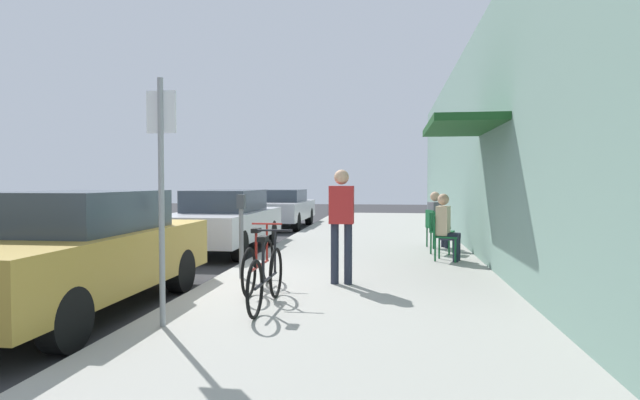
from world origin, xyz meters
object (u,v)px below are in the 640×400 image
object	(u,v)px
parked_car_1	(224,220)
bicycle_0	(266,278)
seated_patron_0	(446,225)
parked_car_0	(76,251)
street_sign	(161,182)
bicycle_1	(259,264)
parking_meter	(241,230)
cafe_chair_0	(443,234)
pedestrian_standing	(341,217)
cafe_chair_1	(438,230)
seated_patron_2	(437,218)
parked_car_2	(281,208)
cafe_chair_2	(435,226)

from	to	relation	value
parked_car_1	bicycle_0	world-z (taller)	parked_car_1
seated_patron_0	bicycle_0	bearing A→B (deg)	-121.94
parked_car_0	street_sign	distance (m)	1.90
bicycle_1	seated_patron_0	world-z (taller)	seated_patron_0
parking_meter	bicycle_1	world-z (taller)	parking_meter
cafe_chair_0	seated_patron_0	bearing A→B (deg)	-16.77
parking_meter	pedestrian_standing	bearing A→B (deg)	-8.18
cafe_chair_1	seated_patron_0	bearing A→B (deg)	-86.79
parked_car_1	parked_car_0	bearing A→B (deg)	-90.00
parked_car_1	bicycle_0	xyz separation A→B (m)	(2.39, -5.59, -0.26)
parked_car_1	seated_patron_2	world-z (taller)	parked_car_1
parked_car_2	street_sign	bearing A→B (deg)	-83.37
cafe_chair_2	seated_patron_2	size ratio (longest dim) A/B	0.67
street_sign	cafe_chair_0	world-z (taller)	street_sign
parked_car_0	cafe_chair_1	world-z (taller)	parked_car_0
parked_car_0	bicycle_1	bearing A→B (deg)	29.66
cafe_chair_0	seated_patron_0	xyz separation A→B (m)	(0.06, -0.02, 0.19)
parked_car_2	cafe_chair_0	size ratio (longest dim) A/B	5.06
cafe_chair_1	cafe_chair_2	world-z (taller)	same
parked_car_0	bicycle_0	xyz separation A→B (m)	(2.39, 0.15, -0.30)
parked_car_2	seated_patron_0	world-z (taller)	seated_patron_0
street_sign	bicycle_0	bearing A→B (deg)	46.85
street_sign	pedestrian_standing	distance (m)	3.03
pedestrian_standing	street_sign	bearing A→B (deg)	-123.57
parking_meter	seated_patron_0	size ratio (longest dim) A/B	1.02
parked_car_1	pedestrian_standing	bearing A→B (deg)	-52.12
street_sign	bicycle_0	distance (m)	1.74
parking_meter	cafe_chair_1	distance (m)	4.71
cafe_chair_0	seated_patron_2	size ratio (longest dim) A/B	0.67
cafe_chair_2	street_sign	bearing A→B (deg)	-115.88
parked_car_0	seated_patron_0	world-z (taller)	parked_car_0
cafe_chair_0	pedestrian_standing	size ratio (longest dim) A/B	0.51
street_sign	seated_patron_2	bearing A→B (deg)	63.80
street_sign	cafe_chair_1	world-z (taller)	street_sign
parked_car_1	pedestrian_standing	world-z (taller)	pedestrian_standing
street_sign	seated_patron_0	size ratio (longest dim) A/B	2.02
seated_patron_0	seated_patron_2	distance (m)	1.95
bicycle_0	seated_patron_0	xyz separation A→B (m)	(2.55, 4.09, 0.34)
cafe_chair_1	parked_car_1	bearing A→B (deg)	174.20
parking_meter	seated_patron_0	bearing A→B (deg)	34.35
parking_meter	cafe_chair_0	size ratio (longest dim) A/B	1.52
parked_car_1	street_sign	xyz separation A→B (m)	(1.50, -6.54, 0.90)
street_sign	bicycle_1	size ratio (longest dim) A/B	1.52
bicycle_0	seated_patron_2	bearing A→B (deg)	67.11
cafe_chair_1	seated_patron_2	world-z (taller)	seated_patron_2
cafe_chair_1	pedestrian_standing	world-z (taller)	pedestrian_standing
street_sign	seated_patron_0	world-z (taller)	street_sign
parked_car_0	cafe_chair_2	world-z (taller)	parked_car_0
parked_car_1	cafe_chair_2	bearing A→B (deg)	4.93
street_sign	seated_patron_0	xyz separation A→B (m)	(3.43, 5.03, -0.82)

